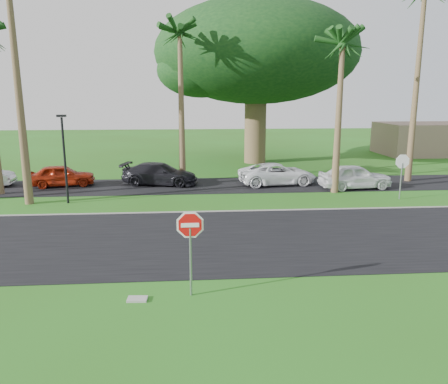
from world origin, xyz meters
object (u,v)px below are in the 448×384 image
object	(u,v)px
stop_sign_far	(402,167)
car_pickup	(355,177)
car_red	(62,176)
stop_sign_near	(190,236)
car_minivan	(277,174)
car_dark	(160,174)

from	to	relation	value
stop_sign_far	car_pickup	xyz separation A→B (m)	(-1.47, 2.88, -1.03)
car_red	car_pickup	distance (m)	18.19
stop_sign_near	car_minivan	xyz separation A→B (m)	(5.55, 15.47, -1.09)
car_dark	car_pickup	world-z (taller)	car_pickup
stop_sign_near	car_pickup	bearing A→B (deg)	54.14
car_minivan	stop_sign_far	bearing A→B (deg)	-134.20
stop_sign_near	stop_sign_far	xyz separation A→B (m)	(11.50, 11.00, 0.00)
car_minivan	car_pickup	distance (m)	4.76
car_red	car_dark	bearing A→B (deg)	-101.85
stop_sign_near	car_red	distance (m)	17.91
car_red	car_minivan	size ratio (longest dim) A/B	0.81
stop_sign_near	car_dark	world-z (taller)	stop_sign_near
stop_sign_far	car_pickup	size ratio (longest dim) A/B	0.60
car_pickup	stop_sign_near	bearing A→B (deg)	138.62
stop_sign_far	car_red	world-z (taller)	stop_sign_far
stop_sign_near	car_red	size ratio (longest dim) A/B	0.66
car_pickup	stop_sign_far	bearing A→B (deg)	-158.49
car_minivan	car_dark	bearing A→B (deg)	78.74
stop_sign_near	car_dark	bearing A→B (deg)	96.91
stop_sign_near	car_minivan	distance (m)	16.47
car_red	car_pickup	size ratio (longest dim) A/B	0.91
stop_sign_near	car_dark	xyz separation A→B (m)	(-1.94, 15.98, -1.08)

